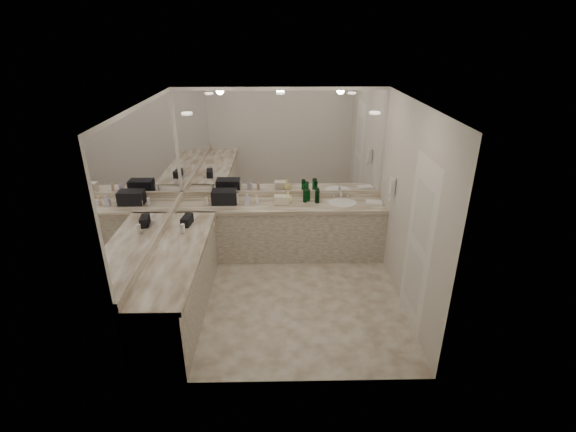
{
  "coord_description": "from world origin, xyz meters",
  "views": [
    {
      "loc": [
        -0.02,
        -4.77,
        3.35
      ],
      "look_at": [
        0.09,
        0.4,
        1.04
      ],
      "focal_mm": 26.0,
      "sensor_mm": 36.0,
      "label": 1
    }
  ],
  "objects_px": {
    "black_toiletry_bag": "(225,196)",
    "soap_bottle_a": "(236,197)",
    "wall_phone": "(392,186)",
    "cream_cosmetic_case": "(282,200)",
    "soap_bottle_c": "(288,197)",
    "sink": "(342,203)",
    "hand_towel": "(374,203)",
    "soap_bottle_b": "(247,199)"
  },
  "relations": [
    {
      "from": "sink",
      "to": "wall_phone",
      "type": "relative_size",
      "value": 1.83
    },
    {
      "from": "cream_cosmetic_case",
      "to": "soap_bottle_a",
      "type": "bearing_deg",
      "value": 179.23
    },
    {
      "from": "hand_towel",
      "to": "soap_bottle_b",
      "type": "bearing_deg",
      "value": 179.5
    },
    {
      "from": "sink",
      "to": "soap_bottle_b",
      "type": "relative_size",
      "value": 2.51
    },
    {
      "from": "black_toiletry_bag",
      "to": "soap_bottle_a",
      "type": "bearing_deg",
      "value": -8.87
    },
    {
      "from": "sink",
      "to": "soap_bottle_b",
      "type": "bearing_deg",
      "value": -178.43
    },
    {
      "from": "soap_bottle_a",
      "to": "soap_bottle_b",
      "type": "height_order",
      "value": "soap_bottle_a"
    },
    {
      "from": "hand_towel",
      "to": "soap_bottle_c",
      "type": "bearing_deg",
      "value": 177.15
    },
    {
      "from": "sink",
      "to": "cream_cosmetic_case",
      "type": "xyz_separation_m",
      "value": [
        -0.94,
        -0.04,
        0.07
      ]
    },
    {
      "from": "soap_bottle_c",
      "to": "soap_bottle_b",
      "type": "bearing_deg",
      "value": -175.53
    },
    {
      "from": "wall_phone",
      "to": "soap_bottle_c",
      "type": "distance_m",
      "value": 1.58
    },
    {
      "from": "black_toiletry_bag",
      "to": "soap_bottle_c",
      "type": "relative_size",
      "value": 2.02
    },
    {
      "from": "soap_bottle_c",
      "to": "wall_phone",
      "type": "bearing_deg",
      "value": -19.3
    },
    {
      "from": "black_toiletry_bag",
      "to": "soap_bottle_a",
      "type": "distance_m",
      "value": 0.19
    },
    {
      "from": "wall_phone",
      "to": "cream_cosmetic_case",
      "type": "height_order",
      "value": "wall_phone"
    },
    {
      "from": "hand_towel",
      "to": "soap_bottle_c",
      "type": "xyz_separation_m",
      "value": [
        -1.32,
        0.07,
        0.07
      ]
    },
    {
      "from": "cream_cosmetic_case",
      "to": "soap_bottle_a",
      "type": "relative_size",
      "value": 1.1
    },
    {
      "from": "soap_bottle_b",
      "to": "soap_bottle_a",
      "type": "bearing_deg",
      "value": 164.99
    },
    {
      "from": "sink",
      "to": "soap_bottle_a",
      "type": "relative_size",
      "value": 2.09
    },
    {
      "from": "sink",
      "to": "wall_phone",
      "type": "distance_m",
      "value": 0.91
    },
    {
      "from": "cream_cosmetic_case",
      "to": "soap_bottle_c",
      "type": "bearing_deg",
      "value": 29.13
    },
    {
      "from": "hand_towel",
      "to": "soap_bottle_a",
      "type": "distance_m",
      "value": 2.12
    },
    {
      "from": "wall_phone",
      "to": "cream_cosmetic_case",
      "type": "bearing_deg",
      "value": 163.41
    },
    {
      "from": "sink",
      "to": "soap_bottle_c",
      "type": "height_order",
      "value": "soap_bottle_c"
    },
    {
      "from": "sink",
      "to": "wall_phone",
      "type": "xyz_separation_m",
      "value": [
        0.61,
        -0.5,
        0.46
      ]
    },
    {
      "from": "sink",
      "to": "soap_bottle_a",
      "type": "distance_m",
      "value": 1.64
    },
    {
      "from": "hand_towel",
      "to": "soap_bottle_b",
      "type": "distance_m",
      "value": 1.95
    },
    {
      "from": "soap_bottle_a",
      "to": "black_toiletry_bag",
      "type": "bearing_deg",
      "value": 171.13
    },
    {
      "from": "soap_bottle_a",
      "to": "soap_bottle_b",
      "type": "distance_m",
      "value": 0.17
    },
    {
      "from": "black_toiletry_bag",
      "to": "soap_bottle_a",
      "type": "relative_size",
      "value": 1.82
    },
    {
      "from": "wall_phone",
      "to": "hand_towel",
      "type": "xyz_separation_m",
      "value": [
        -0.13,
        0.44,
        -0.43
      ]
    },
    {
      "from": "soap_bottle_c",
      "to": "black_toiletry_bag",
      "type": "bearing_deg",
      "value": 178.58
    },
    {
      "from": "wall_phone",
      "to": "soap_bottle_c",
      "type": "bearing_deg",
      "value": 160.7
    },
    {
      "from": "cream_cosmetic_case",
      "to": "soap_bottle_b",
      "type": "relative_size",
      "value": 1.32
    },
    {
      "from": "hand_towel",
      "to": "wall_phone",
      "type": "bearing_deg",
      "value": -73.71
    },
    {
      "from": "hand_towel",
      "to": "soap_bottle_b",
      "type": "height_order",
      "value": "soap_bottle_b"
    },
    {
      "from": "cream_cosmetic_case",
      "to": "soap_bottle_a",
      "type": "distance_m",
      "value": 0.7
    },
    {
      "from": "wall_phone",
      "to": "cream_cosmetic_case",
      "type": "relative_size",
      "value": 1.04
    },
    {
      "from": "wall_phone",
      "to": "soap_bottle_c",
      "type": "height_order",
      "value": "wall_phone"
    },
    {
      "from": "cream_cosmetic_case",
      "to": "soap_bottle_c",
      "type": "relative_size",
      "value": 1.22
    },
    {
      "from": "black_toiletry_bag",
      "to": "sink",
      "type": "bearing_deg",
      "value": -1.03
    },
    {
      "from": "cream_cosmetic_case",
      "to": "soap_bottle_b",
      "type": "height_order",
      "value": "soap_bottle_b"
    }
  ]
}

